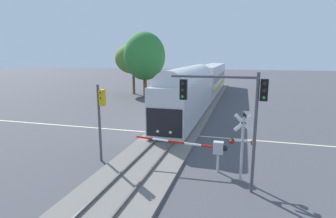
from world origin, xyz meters
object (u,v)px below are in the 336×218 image
(crossing_signal_mast, at_px, (243,139))
(traffic_signal_near_right, at_px, (231,103))
(crossing_gate_near, at_px, (208,147))
(oak_behind_train, at_px, (145,56))
(pine_left_background, at_px, (133,59))
(commuter_train, at_px, (203,83))
(traffic_signal_median, at_px, (101,111))

(crossing_signal_mast, height_order, traffic_signal_near_right, traffic_signal_near_right)
(crossing_gate_near, bearing_deg, oak_behind_train, 117.48)
(crossing_gate_near, xyz_separation_m, crossing_signal_mast, (1.87, -0.82, 0.89))
(oak_behind_train, bearing_deg, pine_left_background, 134.76)
(crossing_signal_mast, relative_size, pine_left_background, 0.44)
(commuter_train, relative_size, traffic_signal_median, 8.62)
(oak_behind_train, bearing_deg, crossing_gate_near, -62.52)
(crossing_gate_near, xyz_separation_m, traffic_signal_median, (-6.59, -0.33, 1.86))
(crossing_gate_near, distance_m, traffic_signal_median, 6.85)
(traffic_signal_near_right, xyz_separation_m, oak_behind_train, (-14.43, 27.32, 2.04))
(crossing_signal_mast, distance_m, pine_left_background, 34.91)
(commuter_train, xyz_separation_m, traffic_signal_near_right, (5.01, -25.27, 1.63))
(commuter_train, height_order, oak_behind_train, oak_behind_train)
(traffic_signal_near_right, bearing_deg, pine_left_background, 120.05)
(traffic_signal_near_right, relative_size, oak_behind_train, 0.58)
(crossing_signal_mast, xyz_separation_m, traffic_signal_median, (-8.46, 0.49, 0.97))
(crossing_signal_mast, relative_size, traffic_signal_median, 0.77)
(commuter_train, height_order, traffic_signal_near_right, traffic_signal_near_right)
(commuter_train, bearing_deg, traffic_signal_near_right, -78.79)
(commuter_train, distance_m, crossing_signal_mast, 24.75)
(pine_left_background, bearing_deg, traffic_signal_near_right, -59.95)
(commuter_train, relative_size, pine_left_background, 4.91)
(crossing_gate_near, height_order, traffic_signal_median, traffic_signal_median)
(crossing_gate_near, relative_size, oak_behind_train, 0.54)
(commuter_train, xyz_separation_m, crossing_signal_mast, (5.61, -24.10, -0.48))
(oak_behind_train, bearing_deg, commuter_train, -12.30)
(crossing_signal_mast, xyz_separation_m, pine_left_background, (-18.34, 29.48, 3.71))
(crossing_gate_near, height_order, pine_left_background, pine_left_background)
(crossing_signal_mast, distance_m, oak_behind_train, 30.45)
(oak_behind_train, relative_size, pine_left_background, 1.19)
(crossing_signal_mast, xyz_separation_m, oak_behind_train, (-15.04, 26.15, 4.15))
(crossing_gate_near, distance_m, traffic_signal_near_right, 3.82)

